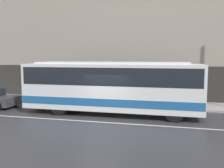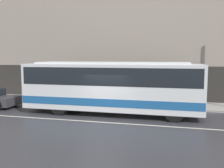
% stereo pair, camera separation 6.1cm
% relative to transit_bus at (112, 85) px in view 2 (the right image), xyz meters
% --- Properties ---
extents(ground_plane, '(60.00, 60.00, 0.00)m').
position_rel_transit_bus_xyz_m(ground_plane, '(-0.05, -2.16, -1.80)').
color(ground_plane, '#333338').
extents(sidewalk, '(60.00, 3.06, 0.13)m').
position_rel_transit_bus_xyz_m(sidewalk, '(-0.05, 3.38, -1.74)').
color(sidewalk, '#A09E99').
rests_on(sidewalk, ground_plane).
extents(building_facade, '(60.00, 0.35, 12.55)m').
position_rel_transit_bus_xyz_m(building_facade, '(-0.05, 5.05, 4.26)').
color(building_facade, gray).
rests_on(building_facade, ground_plane).
extents(lane_stripe, '(54.00, 0.14, 0.01)m').
position_rel_transit_bus_xyz_m(lane_stripe, '(-0.05, -2.16, -1.80)').
color(lane_stripe, beige).
rests_on(lane_stripe, ground_plane).
extents(transit_bus, '(10.78, 2.62, 3.20)m').
position_rel_transit_bus_xyz_m(transit_bus, '(0.00, 0.00, 0.00)').
color(transit_bus, white).
rests_on(transit_bus, ground_plane).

